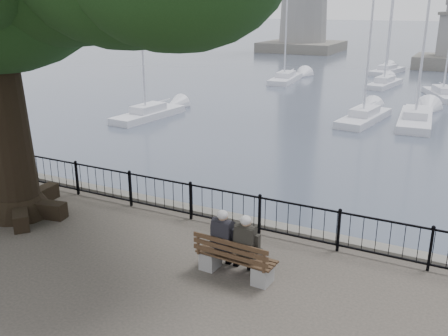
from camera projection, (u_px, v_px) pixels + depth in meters
The scene contains 12 objects.
harbor at pixel (232, 236), 13.63m from camera, with size 260.00×260.00×1.20m.
railing at pixel (224, 206), 12.87m from camera, with size 22.06×0.06×1.00m.
bench at pixel (235, 262), 10.56m from camera, with size 1.79×0.63×0.93m.
person_left at pixel (226, 242), 10.67m from camera, with size 0.44×0.75×1.48m.
person_right at pixel (248, 248), 10.41m from camera, with size 0.44×0.75×1.48m.
sailboat_a at pixel (149, 113), 29.75m from camera, with size 1.93×5.44×9.73m.
sailboat_b at pixel (364, 115), 28.87m from camera, with size 2.24×5.65×12.44m.
sailboat_c at pixel (416, 118), 28.39m from camera, with size 2.24×6.32×12.05m.
sailboat_e at pixel (286, 77), 43.61m from camera, with size 2.29×6.18×14.36m.
sailboat_f at pixel (384, 82), 41.03m from camera, with size 2.20×5.35×11.69m.
sailboat_h at pixel (387, 69), 48.75m from camera, with size 2.69×5.83×13.41m.
sailboat_i at pixel (443, 93), 36.12m from camera, with size 3.39×5.51×11.16m.
Camera 1 is at (5.44, -8.09, 5.55)m, focal length 40.00 mm.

